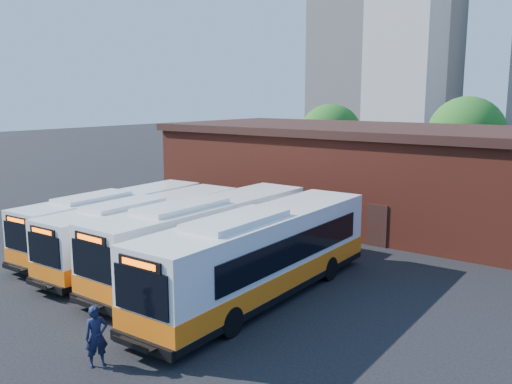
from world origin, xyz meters
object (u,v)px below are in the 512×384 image
Objects in this scene: bus_west at (115,223)px; bus_midwest at (147,233)px; bus_mideast at (206,239)px; bus_east at (261,258)px; transit_worker at (96,336)px.

bus_midwest reaches higher than bus_west.
bus_mideast is at bearing 4.59° from bus_midwest.
bus_mideast reaches higher than bus_west.
bus_east is at bearing -6.26° from bus_midwest.
bus_west is at bearing 169.61° from bus_midwest.
bus_east reaches higher than bus_west.
bus_east is (3.99, -1.00, 0.06)m from bus_mideast.
bus_midwest is 10.95m from transit_worker.
bus_west is 0.98× the size of bus_midwest.
bus_east reaches higher than bus_mideast.
transit_worker is (6.99, -8.41, -0.53)m from bus_midwest.
bus_mideast is 6.86× the size of transit_worker.
bus_west is at bearing 173.22° from bus_east.
bus_mideast is at bearing 45.15° from transit_worker.
bus_west is 6.17× the size of transit_worker.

